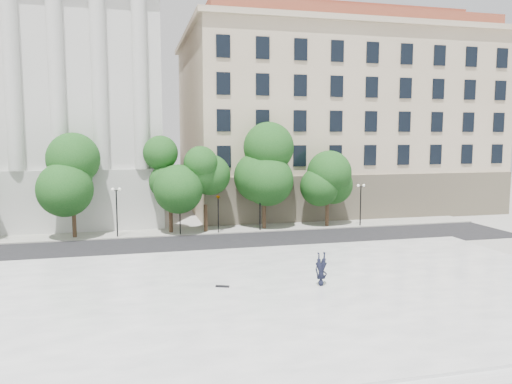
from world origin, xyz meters
TOP-DOWN VIEW (x-y plane):
  - ground at (0.00, 0.00)m, footprint 160.00×160.00m
  - plaza at (0.00, 3.00)m, footprint 44.00×22.00m
  - street at (0.00, 18.00)m, footprint 60.00×8.00m
  - far_sidewalk at (0.00, 24.00)m, footprint 60.00×4.00m
  - building_west at (-17.00, 38.57)m, footprint 31.50×27.65m
  - building_east at (20.00, 38.91)m, footprint 36.00×26.15m
  - traffic_light_west at (-0.79, 22.30)m, footprint 0.45×1.87m
  - traffic_light_east at (2.78, 22.30)m, footprint 0.60×1.85m
  - person_lying at (5.69, 3.29)m, footprint 0.84×2.02m
  - skateboard at (0.01, 4.37)m, footprint 0.82×0.49m
  - street_trees at (0.50, 23.31)m, footprint 37.79×4.60m
  - lamp_posts at (0.09, 22.60)m, footprint 35.26×0.28m

SIDE VIEW (x-z plane):
  - ground at x=0.00m, z-range 0.00..0.00m
  - street at x=0.00m, z-range 0.00..0.02m
  - far_sidewalk at x=0.00m, z-range 0.00..0.12m
  - plaza at x=0.00m, z-range 0.00..0.45m
  - skateboard at x=0.01m, z-range 0.45..0.53m
  - person_lying at x=5.69m, z-range 0.45..0.99m
  - lamp_posts at x=0.09m, z-range 0.78..5.33m
  - traffic_light_east at x=2.78m, z-range 1.61..5.84m
  - traffic_light_west at x=-0.79m, z-range 1.62..5.87m
  - street_trees at x=0.50m, z-range 1.32..9.44m
  - building_east at x=20.00m, z-range -0.36..22.64m
  - building_west at x=-17.00m, z-range 0.09..25.69m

